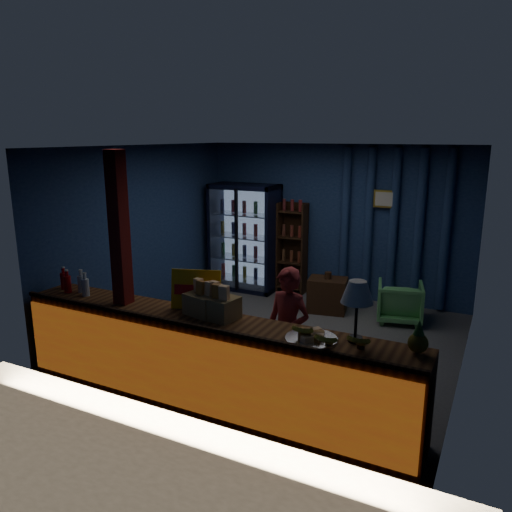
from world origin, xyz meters
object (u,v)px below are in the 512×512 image
(green_chair, at_px, (400,302))
(shopkeeper, at_px, (288,332))
(table_lamp, at_px, (357,294))
(pastry_tray, at_px, (311,338))

(green_chair, bearing_deg, shopkeeper, 63.33)
(table_lamp, bearing_deg, pastry_tray, -156.92)
(green_chair, distance_m, table_lamp, 3.40)
(shopkeeper, relative_size, pastry_tray, 2.94)
(green_chair, xyz_separation_m, pastry_tray, (-0.16, -3.37, 0.67))
(shopkeeper, xyz_separation_m, pastry_tray, (0.50, -0.65, 0.28))
(green_chair, height_order, table_lamp, table_lamp)
(green_chair, bearing_deg, pastry_tray, 74.34)
(green_chair, bearing_deg, table_lamp, 80.56)
(shopkeeper, bearing_deg, table_lamp, -20.92)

